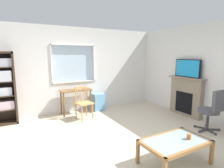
{
  "coord_description": "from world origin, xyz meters",
  "views": [
    {
      "loc": [
        -1.78,
        -3.12,
        1.79
      ],
      "look_at": [
        0.27,
        0.59,
        1.1
      ],
      "focal_mm": 29.49,
      "sensor_mm": 36.0,
      "label": 1
    }
  ],
  "objects_px": {
    "tv": "(187,68)",
    "fireplace": "(186,96)",
    "desk_under_window": "(76,94)",
    "plastic_drawer_unit": "(98,102)",
    "office_chair": "(212,109)",
    "sippy_cup": "(189,136)",
    "wooden_chair": "(83,102)",
    "coffee_table": "(175,143)"
  },
  "relations": [
    {
      "from": "fireplace",
      "to": "sippy_cup",
      "type": "bearing_deg",
      "value": -139.5
    },
    {
      "from": "wooden_chair",
      "to": "coffee_table",
      "type": "xyz_separation_m",
      "value": [
        0.54,
        -2.79,
        -0.11
      ]
    },
    {
      "from": "plastic_drawer_unit",
      "to": "coffee_table",
      "type": "relative_size",
      "value": 0.5
    },
    {
      "from": "fireplace",
      "to": "office_chair",
      "type": "distance_m",
      "value": 1.19
    },
    {
      "from": "wooden_chair",
      "to": "sippy_cup",
      "type": "xyz_separation_m",
      "value": [
        0.78,
        -2.86,
        -0.01
      ]
    },
    {
      "from": "desk_under_window",
      "to": "sippy_cup",
      "type": "height_order",
      "value": "desk_under_window"
    },
    {
      "from": "plastic_drawer_unit",
      "to": "coffee_table",
      "type": "bearing_deg",
      "value": -92.55
    },
    {
      "from": "sippy_cup",
      "to": "office_chair",
      "type": "bearing_deg",
      "value": 20.92
    },
    {
      "from": "desk_under_window",
      "to": "coffee_table",
      "type": "height_order",
      "value": "desk_under_window"
    },
    {
      "from": "desk_under_window",
      "to": "tv",
      "type": "relative_size",
      "value": 1.12
    },
    {
      "from": "wooden_chair",
      "to": "office_chair",
      "type": "xyz_separation_m",
      "value": [
        2.28,
        -2.29,
        0.09
      ]
    },
    {
      "from": "desk_under_window",
      "to": "plastic_drawer_unit",
      "type": "bearing_deg",
      "value": 3.86
    },
    {
      "from": "desk_under_window",
      "to": "tv",
      "type": "xyz_separation_m",
      "value": [
        2.77,
        -1.71,
        0.79
      ]
    },
    {
      "from": "coffee_table",
      "to": "wooden_chair",
      "type": "bearing_deg",
      "value": 101.03
    },
    {
      "from": "fireplace",
      "to": "tv",
      "type": "height_order",
      "value": "tv"
    },
    {
      "from": "plastic_drawer_unit",
      "to": "sippy_cup",
      "type": "height_order",
      "value": "plastic_drawer_unit"
    },
    {
      "from": "coffee_table",
      "to": "sippy_cup",
      "type": "relative_size",
      "value": 12.11
    },
    {
      "from": "office_chair",
      "to": "coffee_table",
      "type": "distance_m",
      "value": 1.82
    },
    {
      "from": "coffee_table",
      "to": "sippy_cup",
      "type": "height_order",
      "value": "sippy_cup"
    },
    {
      "from": "fireplace",
      "to": "wooden_chair",
      "type": "bearing_deg",
      "value": 156.48
    },
    {
      "from": "tv",
      "to": "office_chair",
      "type": "distance_m",
      "value": 1.45
    },
    {
      "from": "desk_under_window",
      "to": "plastic_drawer_unit",
      "type": "xyz_separation_m",
      "value": [
        0.74,
        0.05,
        -0.33
      ]
    },
    {
      "from": "plastic_drawer_unit",
      "to": "tv",
      "type": "height_order",
      "value": "tv"
    },
    {
      "from": "fireplace",
      "to": "coffee_table",
      "type": "relative_size",
      "value": 1.05
    },
    {
      "from": "desk_under_window",
      "to": "plastic_drawer_unit",
      "type": "relative_size",
      "value": 1.68
    },
    {
      "from": "plastic_drawer_unit",
      "to": "tv",
      "type": "relative_size",
      "value": 0.67
    },
    {
      "from": "tv",
      "to": "fireplace",
      "type": "bearing_deg",
      "value": 0.0
    },
    {
      "from": "desk_under_window",
      "to": "sippy_cup",
      "type": "bearing_deg",
      "value": -76.3
    },
    {
      "from": "office_chair",
      "to": "sippy_cup",
      "type": "distance_m",
      "value": 1.62
    },
    {
      "from": "fireplace",
      "to": "office_chair",
      "type": "xyz_separation_m",
      "value": [
        -0.45,
        -1.1,
        -0.02
      ]
    },
    {
      "from": "wooden_chair",
      "to": "sippy_cup",
      "type": "height_order",
      "value": "wooden_chair"
    },
    {
      "from": "wooden_chair",
      "to": "tv",
      "type": "distance_m",
      "value": 3.11
    },
    {
      "from": "wooden_chair",
      "to": "plastic_drawer_unit",
      "type": "relative_size",
      "value": 1.64
    },
    {
      "from": "wooden_chair",
      "to": "coffee_table",
      "type": "bearing_deg",
      "value": -78.97
    },
    {
      "from": "plastic_drawer_unit",
      "to": "sippy_cup",
      "type": "xyz_separation_m",
      "value": [
        0.08,
        -3.43,
        0.18
      ]
    },
    {
      "from": "wooden_chair",
      "to": "fireplace",
      "type": "xyz_separation_m",
      "value": [
        2.74,
        -1.19,
        0.11
      ]
    },
    {
      "from": "sippy_cup",
      "to": "wooden_chair",
      "type": "bearing_deg",
      "value": 105.15
    },
    {
      "from": "wooden_chair",
      "to": "plastic_drawer_unit",
      "type": "xyz_separation_m",
      "value": [
        0.69,
        0.56,
        -0.19
      ]
    },
    {
      "from": "wooden_chair",
      "to": "desk_under_window",
      "type": "bearing_deg",
      "value": 95.34
    },
    {
      "from": "tv",
      "to": "office_chair",
      "type": "relative_size",
      "value": 0.82
    },
    {
      "from": "plastic_drawer_unit",
      "to": "office_chair",
      "type": "relative_size",
      "value": 0.55
    },
    {
      "from": "office_chair",
      "to": "fireplace",
      "type": "bearing_deg",
      "value": 67.59
    }
  ]
}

